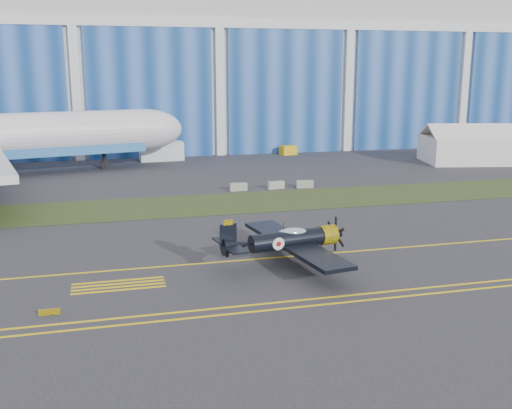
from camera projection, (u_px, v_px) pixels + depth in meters
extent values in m
plane|color=#35343B|center=(331.00, 234.00, 51.11)|extent=(260.00, 260.00, 0.00)
cube|color=#475128|center=(284.00, 200.00, 64.33)|extent=(260.00, 10.00, 0.02)
cube|color=silver|center=(197.00, 62.00, 115.77)|extent=(220.00, 45.00, 30.00)
cube|color=navy|center=(220.00, 93.00, 95.35)|extent=(220.00, 0.60, 20.00)
cube|color=silver|center=(219.00, 24.00, 92.94)|extent=(220.00, 0.70, 1.20)
cube|color=yellow|center=(355.00, 251.00, 46.38)|extent=(200.00, 0.20, 0.02)
cube|color=yellow|center=(416.00, 295.00, 37.41)|extent=(80.00, 0.20, 0.02)
cube|color=yellow|center=(408.00, 290.00, 38.36)|extent=(80.00, 0.20, 0.02)
cube|color=yellow|center=(49.00, 312.00, 34.42)|extent=(1.20, 0.15, 0.35)
cube|color=silver|center=(161.00, 151.00, 91.68)|extent=(6.74, 3.08, 2.85)
cube|color=gold|center=(288.00, 150.00, 97.97)|extent=(2.84, 2.13, 1.48)
cube|color=gray|center=(510.00, 143.00, 106.11)|extent=(3.21, 1.76, 1.91)
cube|color=gray|center=(238.00, 187.00, 69.19)|extent=(2.00, 0.61, 0.90)
cube|color=gray|center=(276.00, 185.00, 70.26)|extent=(2.06, 0.84, 0.90)
cube|color=gray|center=(305.00, 184.00, 70.83)|extent=(2.06, 0.87, 0.90)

